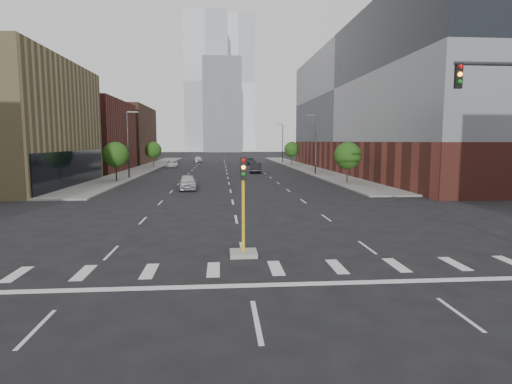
{
  "coord_description": "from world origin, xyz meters",
  "views": [
    {
      "loc": [
        -0.97,
        -9.55,
        5.06
      ],
      "look_at": [
        0.8,
        11.93,
        2.5
      ],
      "focal_mm": 30.0,
      "sensor_mm": 36.0,
      "label": 1
    }
  ],
  "objects": [
    {
      "name": "car_mid_right",
      "position": [
        4.64,
        59.13,
        0.81
      ],
      "size": [
        2.26,
        5.09,
        1.63
      ],
      "primitive_type": "imported",
      "rotation": [
        0.0,
        0.0,
        -0.11
      ],
      "color": "black",
      "rests_on": "ground"
    },
    {
      "name": "tree_left_far",
      "position": [
        -14.0,
        75.0,
        3.39
      ],
      "size": [
        3.2,
        3.2,
        4.85
      ],
      "color": "#382619",
      "rests_on": "ground"
    },
    {
      "name": "sidewalk_right_far",
      "position": [
        15.0,
        74.0,
        0.07
      ],
      "size": [
        5.0,
        92.0,
        0.15
      ],
      "primitive_type": "cube",
      "color": "gray",
      "rests_on": "ground"
    },
    {
      "name": "tree_left_near",
      "position": [
        -14.0,
        45.0,
        3.39
      ],
      "size": [
        3.2,
        3.2,
        4.85
      ],
      "color": "#382619",
      "rests_on": "ground"
    },
    {
      "name": "car_near_left",
      "position": [
        -4.46,
        35.57,
        0.78
      ],
      "size": [
        2.22,
        4.74,
        1.57
      ],
      "primitive_type": "imported",
      "rotation": [
        0.0,
        0.0,
        0.08
      ],
      "color": "silver",
      "rests_on": "ground"
    },
    {
      "name": "building_left_far_b",
      "position": [
        -27.5,
        92.0,
        6.5
      ],
      "size": [
        20.0,
        24.0,
        13.0
      ],
      "primitive_type": "cube",
      "color": "brown",
      "rests_on": "ground"
    },
    {
      "name": "car_deep_right",
      "position": [
        5.34,
        83.01,
        0.8
      ],
      "size": [
        2.52,
        5.6,
        1.59
      ],
      "primitive_type": "imported",
      "rotation": [
        0.0,
        0.0,
        0.05
      ],
      "color": "#222228",
      "rests_on": "ground"
    },
    {
      "name": "tree_right_near",
      "position": [
        14.0,
        40.0,
        3.39
      ],
      "size": [
        3.2,
        3.2,
        4.85
      ],
      "color": "#382619",
      "rests_on": "ground"
    },
    {
      "name": "tower_mid",
      "position": [
        0.0,
        200.0,
        22.0
      ],
      "size": [
        18.0,
        18.0,
        44.0
      ],
      "primitive_type": "cube",
      "color": "slate",
      "rests_on": "ground"
    },
    {
      "name": "sidewalk_left_far",
      "position": [
        -15.0,
        74.0,
        0.07
      ],
      "size": [
        5.0,
        92.0,
        0.15
      ],
      "primitive_type": "cube",
      "color": "gray",
      "rests_on": "ground"
    },
    {
      "name": "building_right_main",
      "position": [
        29.5,
        60.0,
        11.0
      ],
      "size": [
        24.0,
        70.0,
        22.0
      ],
      "color": "brown",
      "rests_on": "ground"
    },
    {
      "name": "streetlight_left",
      "position": [
        -13.41,
        50.0,
        5.01
      ],
      "size": [
        1.6,
        0.22,
        9.07
      ],
      "color": "#2D2D30",
      "rests_on": "ground"
    },
    {
      "name": "streetlight_right_a",
      "position": [
        13.41,
        55.0,
        5.01
      ],
      "size": [
        1.6,
        0.22,
        9.07
      ],
      "color": "#2D2D30",
      "rests_on": "ground"
    },
    {
      "name": "tower_right",
      "position": [
        10.0,
        260.0,
        40.0
      ],
      "size": [
        20.0,
        20.0,
        80.0
      ],
      "primitive_type": "cube",
      "color": "#B2B7BC",
      "rests_on": "ground"
    },
    {
      "name": "tree_right_far",
      "position": [
        14.0,
        80.0,
        3.39
      ],
      "size": [
        3.2,
        3.2,
        4.85
      ],
      "color": "#382619",
      "rests_on": "ground"
    },
    {
      "name": "tower_left",
      "position": [
        -8.0,
        220.0,
        35.0
      ],
      "size": [
        22.0,
        22.0,
        70.0
      ],
      "primitive_type": "cube",
      "color": "#B2B7BC",
      "rests_on": "ground"
    },
    {
      "name": "building_left_far_a",
      "position": [
        -27.5,
        66.0,
        6.0
      ],
      "size": [
        20.0,
        22.0,
        12.0
      ],
      "primitive_type": "cube",
      "color": "brown",
      "rests_on": "ground"
    },
    {
      "name": "car_far_left",
      "position": [
        -10.5,
        74.86,
        0.68
      ],
      "size": [
        2.71,
        5.1,
        1.36
      ],
      "primitive_type": "imported",
      "rotation": [
        0.0,
        0.0,
        0.09
      ],
      "color": "silver",
      "rests_on": "ground"
    },
    {
      "name": "ground",
      "position": [
        0.0,
        0.0,
        0.0
      ],
      "size": [
        400.0,
        400.0,
        0.0
      ],
      "primitive_type": "plane",
      "color": "black",
      "rests_on": "ground"
    },
    {
      "name": "car_distant",
      "position": [
        -6.4,
        94.92,
        0.73
      ],
      "size": [
        2.19,
        4.46,
        1.47
      ],
      "primitive_type": "imported",
      "rotation": [
        0.0,
        0.0,
        0.11
      ],
      "color": "silver",
      "rests_on": "ground"
    },
    {
      "name": "streetlight_right_b",
      "position": [
        13.41,
        90.0,
        5.01
      ],
      "size": [
        1.6,
        0.22,
        9.07
      ],
      "color": "#2D2D30",
      "rests_on": "ground"
    },
    {
      "name": "median_traffic_signal",
      "position": [
        0.0,
        8.97,
        0.97
      ],
      "size": [
        1.2,
        1.2,
        4.4
      ],
      "color": "#999993",
      "rests_on": "ground"
    }
  ]
}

